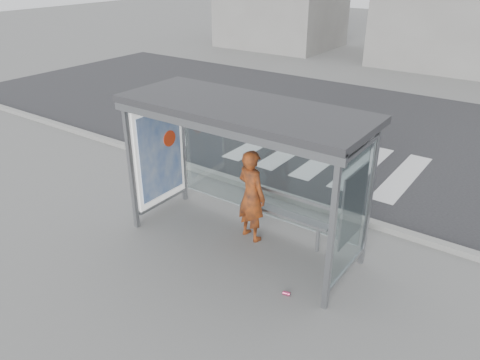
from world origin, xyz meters
name	(u,v)px	position (x,y,z in m)	size (l,w,h in m)	color
ground	(242,243)	(0.00, 0.00, 0.00)	(80.00, 80.00, 0.00)	slate
road	(379,134)	(0.00, 7.00, 0.00)	(30.00, 10.00, 0.01)	#242426
curb	(295,199)	(0.00, 1.95, 0.06)	(30.00, 0.18, 0.12)	gray
crosswalk	(326,158)	(-0.50, 4.50, 0.00)	(4.55, 3.00, 0.00)	silver
bus_shelter	(227,136)	(-0.37, 0.06, 1.98)	(4.25, 1.65, 2.62)	gray
building_center	(476,11)	(0.00, 18.00, 2.50)	(8.00, 5.00, 5.00)	gray
person	(251,195)	(0.01, 0.28, 0.87)	(0.64, 0.42, 1.74)	#D05313
bench	(286,214)	(0.56, 0.58, 0.53)	(1.72, 0.22, 0.89)	gray
soda_can	(286,293)	(1.39, -0.78, 0.03)	(0.06, 0.06, 0.11)	#EB457B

